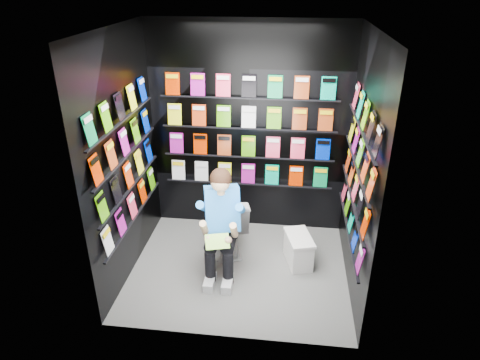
# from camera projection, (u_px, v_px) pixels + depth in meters

# --- Properties ---
(floor) EXTENTS (2.40, 2.40, 0.00)m
(floor) POSITION_uv_depth(u_px,v_px,m) (239.00, 269.00, 4.85)
(floor) COLOR slate
(floor) RESTS_ON ground
(ceiling) EXTENTS (2.40, 2.40, 0.00)m
(ceiling) POSITION_uv_depth(u_px,v_px,m) (239.00, 28.00, 3.71)
(ceiling) COLOR white
(ceiling) RESTS_ON floor
(wall_back) EXTENTS (2.40, 0.04, 2.60)m
(wall_back) POSITION_uv_depth(u_px,v_px,m) (249.00, 131.00, 5.17)
(wall_back) COLOR black
(wall_back) RESTS_ON floor
(wall_front) EXTENTS (2.40, 0.04, 2.60)m
(wall_front) POSITION_uv_depth(u_px,v_px,m) (223.00, 216.00, 3.39)
(wall_front) COLOR black
(wall_front) RESTS_ON floor
(wall_left) EXTENTS (0.04, 2.00, 2.60)m
(wall_left) POSITION_uv_depth(u_px,v_px,m) (124.00, 159.00, 4.41)
(wall_left) COLOR black
(wall_left) RESTS_ON floor
(wall_right) EXTENTS (0.04, 2.00, 2.60)m
(wall_right) POSITION_uv_depth(u_px,v_px,m) (361.00, 171.00, 4.15)
(wall_right) COLOR black
(wall_right) RESTS_ON floor
(comics_back) EXTENTS (2.10, 0.06, 1.37)m
(comics_back) POSITION_uv_depth(u_px,v_px,m) (249.00, 132.00, 5.14)
(comics_back) COLOR red
(comics_back) RESTS_ON wall_back
(comics_left) EXTENTS (0.06, 1.70, 1.37)m
(comics_left) POSITION_uv_depth(u_px,v_px,m) (126.00, 159.00, 4.40)
(comics_left) COLOR red
(comics_left) RESTS_ON wall_left
(comics_right) EXTENTS (0.06, 1.70, 1.37)m
(comics_right) POSITION_uv_depth(u_px,v_px,m) (358.00, 170.00, 4.15)
(comics_right) COLOR red
(comics_right) RESTS_ON wall_right
(toilet) EXTENTS (0.60, 0.83, 0.73)m
(toilet) POSITION_uv_depth(u_px,v_px,m) (228.00, 222.00, 5.07)
(toilet) COLOR white
(toilet) RESTS_ON floor
(longbox) EXTENTS (0.35, 0.48, 0.32)m
(longbox) POSITION_uv_depth(u_px,v_px,m) (298.00, 251.00, 4.90)
(longbox) COLOR silver
(longbox) RESTS_ON floor
(longbox_lid) EXTENTS (0.37, 0.51, 0.03)m
(longbox_lid) POSITION_uv_depth(u_px,v_px,m) (299.00, 238.00, 4.82)
(longbox_lid) COLOR silver
(longbox_lid) RESTS_ON longbox
(reader) EXTENTS (0.67, 0.84, 1.35)m
(reader) POSITION_uv_depth(u_px,v_px,m) (222.00, 209.00, 4.56)
(reader) COLOR #277FE5
(reader) RESTS_ON toilet
(held_comic) EXTENTS (0.27, 0.20, 0.10)m
(held_comic) POSITION_uv_depth(u_px,v_px,m) (217.00, 241.00, 4.33)
(held_comic) COLOR green
(held_comic) RESTS_ON reader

